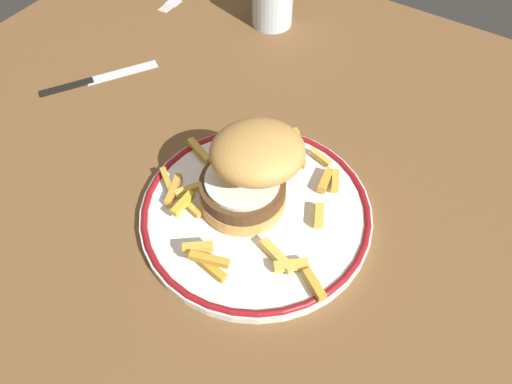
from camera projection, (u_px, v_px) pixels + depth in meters
ground_plane at (250, 211)px, 61.63cm from camera, size 114.07×103.35×4.00cm
dinner_plate at (256, 212)px, 58.09cm from camera, size 27.50×27.50×1.60cm
burger at (252, 171)px, 54.01cm from camera, size 14.96×14.90×10.99cm
fries_pile at (253, 206)px, 56.72cm from camera, size 25.53×23.98×2.45cm
knife at (90, 80)px, 73.93cm from camera, size 10.94×15.98×0.70cm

